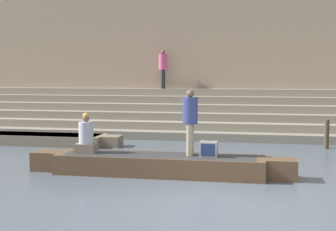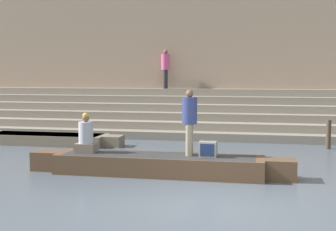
# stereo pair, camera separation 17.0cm
# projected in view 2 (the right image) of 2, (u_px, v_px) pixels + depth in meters

# --- Properties ---
(ground_plane) EXTENTS (120.00, 120.00, 0.00)m
(ground_plane) POSITION_uv_depth(u_px,v_px,m) (218.00, 198.00, 9.61)
(ground_plane) COLOR #4C5660
(ghat_steps) EXTENTS (36.00, 4.20, 1.87)m
(ghat_steps) POSITION_uv_depth(u_px,v_px,m) (242.00, 118.00, 19.91)
(ghat_steps) COLOR gray
(ghat_steps) RESTS_ON ground
(back_wall) EXTENTS (34.20, 1.28, 7.29)m
(back_wall) POSITION_uv_depth(u_px,v_px,m) (245.00, 51.00, 21.71)
(back_wall) COLOR tan
(back_wall) RESTS_ON ground
(rowboat_main) EXTENTS (6.77, 1.27, 0.50)m
(rowboat_main) POSITION_uv_depth(u_px,v_px,m) (158.00, 164.00, 11.85)
(rowboat_main) COLOR brown
(rowboat_main) RESTS_ON ground
(person_standing) EXTENTS (0.38, 0.38, 1.65)m
(person_standing) POSITION_uv_depth(u_px,v_px,m) (190.00, 118.00, 11.73)
(person_standing) COLOR gray
(person_standing) RESTS_ON rowboat_main
(person_rowing) EXTENTS (0.53, 0.42, 1.04)m
(person_rowing) POSITION_uv_depth(u_px,v_px,m) (86.00, 137.00, 12.24)
(person_rowing) COLOR #756656
(person_rowing) RESTS_ON rowboat_main
(tv_set) EXTENTS (0.43, 0.45, 0.38)m
(tv_set) POSITION_uv_depth(u_px,v_px,m) (208.00, 149.00, 11.62)
(tv_set) COLOR #9E998E
(tv_set) RESTS_ON rowboat_main
(moored_boat_shore) EXTENTS (5.74, 1.28, 0.38)m
(moored_boat_shore) POSITION_uv_depth(u_px,v_px,m) (46.00, 139.00, 16.97)
(moored_boat_shore) COLOR #756651
(moored_boat_shore) RESTS_ON ground
(mooring_post) EXTENTS (0.17, 0.17, 0.99)m
(mooring_post) POSITION_uv_depth(u_px,v_px,m) (328.00, 134.00, 15.89)
(mooring_post) COLOR #473828
(mooring_post) RESTS_ON ground
(person_on_steps) EXTENTS (0.39, 0.39, 1.79)m
(person_on_steps) POSITION_uv_depth(u_px,v_px,m) (166.00, 66.00, 21.57)
(person_on_steps) COLOR #28282D
(person_on_steps) RESTS_ON ghat_steps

